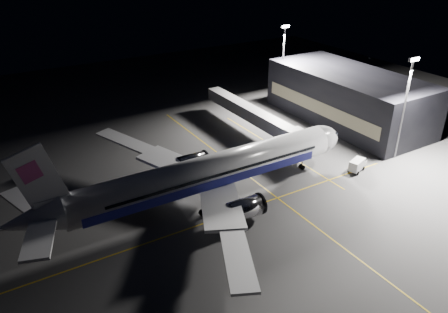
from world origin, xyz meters
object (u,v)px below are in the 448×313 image
airliner (204,174)px  safety_cone_a (196,159)px  floodlight_mast_south (406,100)px  service_truck (358,164)px  baggage_tug (163,182)px  jet_bridge (256,116)px  floodlight_mast_north (283,58)px  safety_cone_b (211,177)px  safety_cone_c (144,182)px

airliner → safety_cone_a: (5.83, 14.00, -4.87)m
safety_cone_a → floodlight_mast_south: bearing=-29.6°
service_truck → baggage_tug: bearing=139.1°
jet_bridge → floodlight_mast_north: 24.06m
floodlight_mast_north → baggage_tug: bearing=-152.1°
jet_bridge → safety_cone_b: 22.37m
jet_bridge → safety_cone_c: jet_bridge is taller
baggage_tug → safety_cone_a: bearing=11.6°
airliner → safety_cone_b: size_ratio=101.82×
airliner → jet_bridge: 29.31m
floodlight_mast_north → baggage_tug: size_ratio=7.45×
service_truck → baggage_tug: (-34.55, 13.93, -0.50)m
floodlight_mast_south → safety_cone_b: floodlight_mast_south is taller
jet_bridge → baggage_tug: size_ratio=12.38×
airliner → baggage_tug: (-4.16, 7.99, -4.39)m
safety_cone_a → safety_cone_c: 12.97m
airliner → safety_cone_b: airliner is taller
airliner → safety_cone_b: (4.72, 6.00, -4.86)m
floodlight_mast_south → safety_cone_b: size_ratio=34.28×
safety_cone_c → safety_cone_a: bearing=14.3°
floodlight_mast_north → floodlight_mast_south: bearing=-90.0°
jet_bridge → airliner: bearing=-142.0°
airliner → baggage_tug: bearing=117.5°
service_truck → jet_bridge: bearing=88.0°
floodlight_mast_south → safety_cone_a: floodlight_mast_south is taller
service_truck → airliner: bearing=150.0°
baggage_tug → service_truck: bearing=-41.4°
floodlight_mast_south → service_truck: 15.41m
baggage_tug → safety_cone_b: 9.12m
airliner → floodlight_mast_north: 52.56m
jet_bridge → safety_cone_b: bearing=-146.7°
floodlight_mast_north → airliner: bearing=-142.1°
airliner → safety_cone_c: airliner is taller
service_truck → safety_cone_b: size_ratio=8.25×
floodlight_mast_north → safety_cone_c: 53.68m
jet_bridge → safety_cone_a: 18.23m
floodlight_mast_south → safety_cone_c: 52.11m
service_truck → safety_cone_a: size_ratio=8.46×
service_truck → safety_cone_a: 31.65m
safety_cone_b → safety_cone_c: safety_cone_b is taller
floodlight_mast_north → safety_cone_a: (-35.25, -17.99, -12.08)m
baggage_tug → safety_cone_b: (8.88, -2.00, -0.47)m
service_truck → safety_cone_c: 40.74m
airliner → floodlight_mast_south: bearing=-8.3°
airliner → jet_bridge: airliner is taller
floodlight_mast_south → safety_cone_b: (-36.35, 12.01, -12.07)m
floodlight_mast_south → safety_cone_c: bearing=160.6°
floodlight_mast_south → safety_cone_a: bearing=150.4°
floodlight_mast_south → floodlight_mast_north: bearing=90.0°
airliner → service_truck: (30.39, -5.94, -3.89)m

